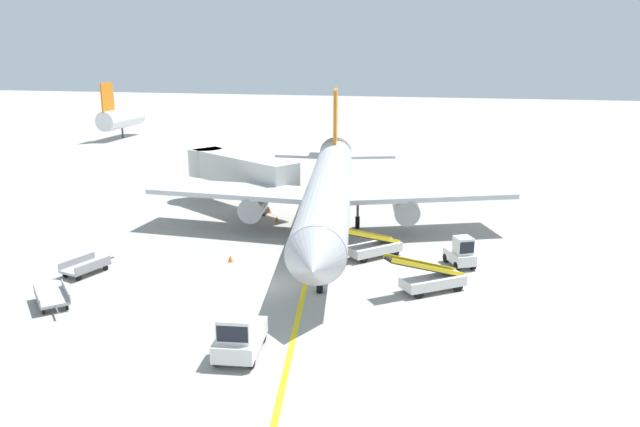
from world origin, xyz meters
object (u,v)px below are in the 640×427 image
at_px(belt_loader_aft_hold, 373,246).
at_px(baggage_cart_empty_trailing, 52,297).
at_px(ground_crew_marshaller, 325,254).
at_px(safety_cone_nose_right, 277,219).
at_px(baggage_cart_loaded, 86,267).
at_px(airliner, 329,190).
at_px(jet_bridge, 234,168).
at_px(safety_cone_wingtip_left, 230,259).
at_px(belt_loader_forward_hold, 431,279).
at_px(pushback_tug, 239,335).
at_px(baggage_tug_near_wing, 461,253).
at_px(safety_cone_nose_left, 270,210).

bearing_deg(belt_loader_aft_hold, baggage_cart_empty_trailing, -143.47).
xyz_separation_m(ground_crew_marshaller, safety_cone_nose_right, (-6.18, 9.88, -0.69)).
relative_size(belt_loader_aft_hold, baggage_cart_loaded, 1.16).
relative_size(ground_crew_marshaller, safety_cone_nose_right, 3.86).
height_order(belt_loader_aft_hold, baggage_cart_empty_trailing, belt_loader_aft_hold).
distance_m(airliner, baggage_cart_empty_trailing, 21.07).
xyz_separation_m(jet_bridge, ground_crew_marshaller, (11.21, -13.57, -2.63)).
bearing_deg(safety_cone_wingtip_left, ground_crew_marshaller, 3.26).
bearing_deg(safety_cone_nose_right, belt_loader_forward_hold, -43.60).
bearing_deg(pushback_tug, baggage_cart_loaded, 148.69).
height_order(pushback_tug, baggage_cart_empty_trailing, pushback_tug).
bearing_deg(safety_cone_wingtip_left, safety_cone_nose_right, 88.89).
relative_size(jet_bridge, baggage_tug_near_wing, 4.44).
bearing_deg(baggage_cart_empty_trailing, baggage_tug_near_wing, 27.32).
bearing_deg(ground_crew_marshaller, baggage_tug_near_wing, 13.36).
bearing_deg(baggage_cart_loaded, pushback_tug, -31.31).
xyz_separation_m(ground_crew_marshaller, safety_cone_wingtip_left, (-6.38, -0.36, -0.69)).
bearing_deg(airliner, baggage_cart_loaded, -137.45).
bearing_deg(airliner, jet_bridge, 148.82).
bearing_deg(pushback_tug, jet_bridge, 110.75).
xyz_separation_m(pushback_tug, safety_cone_nose_left, (-6.27, 24.91, -0.77)).
bearing_deg(safety_cone_nose_right, belt_loader_aft_hold, -38.81).
distance_m(belt_loader_aft_hold, baggage_cart_loaded, 18.74).
bearing_deg(belt_loader_forward_hold, safety_cone_nose_right, 136.40).
bearing_deg(baggage_cart_empty_trailing, baggage_cart_loaded, 102.06).
relative_size(belt_loader_forward_hold, baggage_cart_loaded, 1.25).
height_order(belt_loader_forward_hold, safety_cone_wingtip_left, belt_loader_forward_hold).
bearing_deg(belt_loader_forward_hold, baggage_cart_loaded, -174.99).
height_order(belt_loader_aft_hold, safety_cone_nose_left, belt_loader_aft_hold).
bearing_deg(jet_bridge, belt_loader_aft_hold, -37.91).
relative_size(airliner, safety_cone_nose_right, 80.12).
bearing_deg(baggage_tug_near_wing, jet_bridge, 149.90).
relative_size(baggage_cart_empty_trailing, safety_cone_nose_left, 7.51).
bearing_deg(pushback_tug, baggage_cart_empty_trailing, 165.29).
bearing_deg(pushback_tug, baggage_tug_near_wing, 55.74).
relative_size(belt_loader_aft_hold, baggage_cart_empty_trailing, 1.34).
distance_m(airliner, belt_loader_forward_hold, 13.43).
bearing_deg(belt_loader_aft_hold, safety_cone_nose_left, 136.98).
bearing_deg(safety_cone_wingtip_left, belt_loader_aft_hold, 18.31).
distance_m(baggage_cart_loaded, ground_crew_marshaller, 15.21).
bearing_deg(ground_crew_marshaller, pushback_tug, -95.95).
xyz_separation_m(baggage_tug_near_wing, baggage_cart_loaded, (-23.16, -6.60, -0.46)).
bearing_deg(baggage_cart_empty_trailing, ground_crew_marshaller, 34.83).
xyz_separation_m(airliner, safety_cone_nose_left, (-6.28, 4.77, -3.20)).
distance_m(belt_loader_forward_hold, ground_crew_marshaller, 7.48).
relative_size(safety_cone_nose_left, safety_cone_nose_right, 1.00).
bearing_deg(ground_crew_marshaller, safety_cone_nose_left, 121.56).
xyz_separation_m(belt_loader_aft_hold, safety_cone_nose_right, (-8.96, 7.21, -0.56)).
bearing_deg(jet_bridge, belt_loader_forward_hold, -41.72).
bearing_deg(safety_cone_nose_right, safety_cone_wingtip_left, -91.11).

